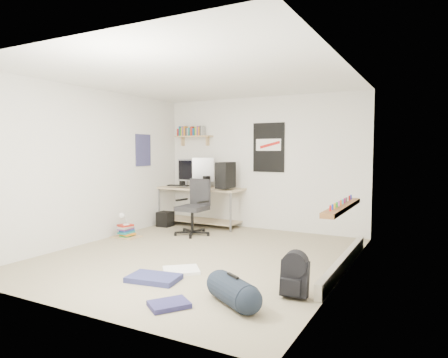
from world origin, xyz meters
The scene contains 26 objects.
floor centered at (0.00, 0.00, -0.01)m, with size 4.00×4.50×0.01m, color gray.
ceiling centered at (0.00, 0.00, 2.50)m, with size 4.00×4.50×0.01m, color white.
back_wall centered at (0.00, 2.25, 1.25)m, with size 4.00×0.01×2.50m, color silver.
left_wall centered at (-2.00, 0.00, 1.25)m, with size 0.01×4.50×2.50m, color silver.
right_wall centered at (2.00, 0.00, 1.25)m, with size 0.01×4.50×2.50m, color silver.
desk centered at (-1.18, 2.00, 0.36)m, with size 1.75×0.77×0.80m, color tan.
monitor_left centered at (-1.48, 1.90, 1.02)m, with size 0.40×0.10×0.44m, color #AEADB2.
monitor_right centered at (-1.10, 1.93, 1.03)m, with size 0.42×0.11×0.47m, color #98989C.
pc_tower centered at (-0.51, 1.75, 1.04)m, with size 0.22×0.46×0.48m, color black.
keyboard centered at (-1.52, 1.68, 0.81)m, with size 0.42×0.15×0.02m, color black.
speaker_left centered at (-1.59, 1.94, 0.89)m, with size 0.09×0.09×0.19m, color black.
speaker_right centered at (-0.99, 1.87, 0.90)m, with size 0.10×0.10×0.20m, color black.
office_chair centered at (-0.85, 1.13, 0.49)m, with size 0.65×0.65×0.99m, color black.
wall_shelf centered at (-1.45, 2.14, 1.78)m, with size 0.80×0.22×0.24m, color tan.
poster_back_wall centered at (0.15, 2.23, 1.55)m, with size 0.62×0.03×0.92m, color black.
poster_left_wall centered at (-1.99, 1.20, 1.50)m, with size 0.02×0.42×0.60m, color navy.
window centered at (1.95, 0.30, 1.45)m, with size 0.10×1.50×1.26m, color brown.
baseboard_heater centered at (1.96, 0.30, 0.09)m, with size 0.08×2.50×0.18m, color #B7B2A8.
backpack centered at (1.71, -0.92, 0.20)m, with size 0.27×0.22×0.36m, color black.
duffel_bag centered at (1.24, -1.40, 0.14)m, with size 0.28×0.28×0.54m, color black.
tshirt centered at (0.20, -0.76, 0.02)m, with size 0.43×0.37×0.04m, color white.
jeans_a centered at (0.12, -1.18, 0.03)m, with size 0.58×0.37×0.06m, color navy.
jeans_b centered at (0.73, -1.73, 0.03)m, with size 0.37×0.28×0.05m, color navy.
book_stack centered at (-1.75, 0.43, 0.15)m, with size 0.47×0.38×0.32m, color brown.
desk_lamp centered at (-1.73, 0.41, 0.38)m, with size 0.11×0.19×0.19m, color silver.
subwoofer centered at (-1.75, 1.55, 0.14)m, with size 0.26×0.26×0.30m, color black.
Camera 1 is at (2.95, -4.76, 1.50)m, focal length 32.00 mm.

